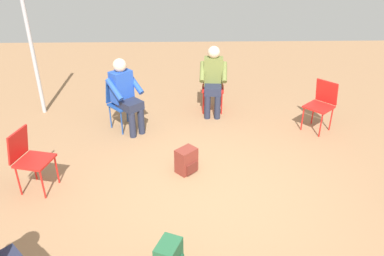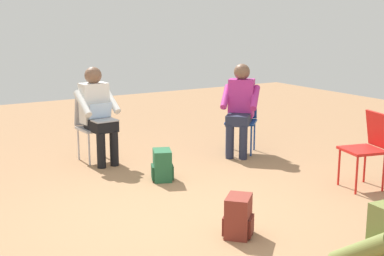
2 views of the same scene
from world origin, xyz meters
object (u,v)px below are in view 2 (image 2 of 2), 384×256
(chair_southeast, at_px, (242,117))
(person_in_magenta, at_px, (240,105))
(backpack_near_laptop_user, at_px, (238,219))
(backpack_by_empty_chair, at_px, (162,167))
(chair_east, at_px, (93,123))
(person_with_laptop, at_px, (98,110))
(chair_south, at_px, (368,144))

(chair_southeast, distance_m, person_in_magenta, 0.26)
(backpack_near_laptop_user, bearing_deg, backpack_by_empty_chair, -6.25)
(chair_east, distance_m, backpack_near_laptop_user, 3.06)
(person_in_magenta, distance_m, backpack_near_laptop_user, 2.86)
(person_in_magenta, bearing_deg, person_with_laptop, 26.64)
(chair_south, bearing_deg, chair_east, 52.43)
(backpack_near_laptop_user, xyz_separation_m, backpack_by_empty_chair, (1.76, -0.19, 0.00))
(chair_east, height_order, chair_southeast, same)
(chair_east, xyz_separation_m, chair_southeast, (-0.66, -1.95, 0.00))
(chair_south, xyz_separation_m, chair_east, (2.70, 2.16, 0.00))
(chair_south, distance_m, person_with_laptop, 3.33)
(chair_southeast, xyz_separation_m, person_with_laptop, (0.49, 1.94, 0.20))
(chair_south, bearing_deg, person_with_laptop, 54.13)
(chair_south, relative_size, chair_east, 1.00)
(person_in_magenta, distance_m, backpack_by_empty_chair, 1.65)
(backpack_near_laptop_user, bearing_deg, person_in_magenta, -36.44)
(person_with_laptop, bearing_deg, chair_east, -90.00)
(person_in_magenta, bearing_deg, chair_south, 145.17)
(person_in_magenta, relative_size, backpack_near_laptop_user, 3.44)
(backpack_near_laptop_user, bearing_deg, chair_southeast, -36.93)
(person_in_magenta, bearing_deg, chair_east, 22.09)
(backpack_by_empty_chair, bearing_deg, chair_east, 15.40)
(backpack_by_empty_chair, bearing_deg, chair_south, -128.05)
(chair_southeast, xyz_separation_m, backpack_by_empty_chair, (-0.62, 1.59, -0.34))
(chair_south, distance_m, backpack_by_empty_chair, 2.33)
(chair_south, bearing_deg, backpack_near_laptop_user, 113.35)
(chair_southeast, relative_size, person_in_magenta, 0.69)
(chair_south, distance_m, chair_southeast, 2.05)
(chair_south, height_order, chair_east, same)
(chair_east, bearing_deg, person_with_laptop, 90.00)
(chair_east, xyz_separation_m, person_with_laptop, (-0.17, -0.01, 0.20))
(chair_south, height_order, chair_southeast, same)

